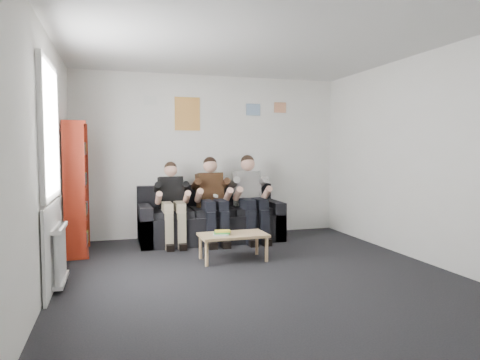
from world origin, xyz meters
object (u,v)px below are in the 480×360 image
object	(u,v)px
person_left	(172,203)
person_right	(251,198)
coffee_table	(233,237)
sofa	(210,221)
bookshelf	(77,188)
person_middle	(213,200)

from	to	relation	value
person_left	person_right	distance (m)	1.26
person_left	coffee_table	bearing A→B (deg)	-63.77
sofa	person_right	xyz separation A→B (m)	(0.63, -0.20, 0.37)
bookshelf	person_middle	xyz separation A→B (m)	(1.97, 0.15, -0.25)
bookshelf	coffee_table	distance (m)	2.30
bookshelf	coffee_table	xyz separation A→B (m)	(1.98, -0.99, -0.61)
bookshelf	person_middle	distance (m)	1.99
sofa	person_middle	world-z (taller)	person_middle
person_middle	person_right	world-z (taller)	person_right
person_middle	person_left	bearing A→B (deg)	172.65
person_right	coffee_table	bearing A→B (deg)	-121.68
coffee_table	bookshelf	bearing A→B (deg)	153.37
sofa	person_right	world-z (taller)	person_right
coffee_table	person_middle	xyz separation A→B (m)	(-0.01, 1.14, 0.36)
person_right	person_left	bearing A→B (deg)	176.40
bookshelf	person_middle	size ratio (longest dim) A/B	1.37
person_left	person_right	xyz separation A→B (m)	(1.25, -0.01, 0.04)
coffee_table	person_right	world-z (taller)	person_right
sofa	coffee_table	size ratio (longest dim) A/B	2.55
person_middle	sofa	bearing A→B (deg)	83.08
person_left	person_middle	distance (m)	0.63
person_left	person_right	size ratio (longest dim) A/B	0.93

